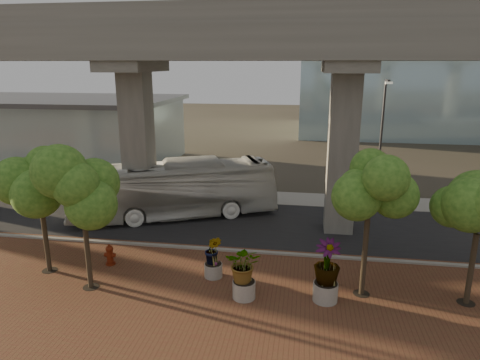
# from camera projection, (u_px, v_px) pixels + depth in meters

# --- Properties ---
(ground) EXTENTS (160.00, 160.00, 0.00)m
(ground) POSITION_uv_depth(u_px,v_px,m) (231.00, 237.00, 24.13)
(ground) COLOR #343126
(ground) RESTS_ON ground
(brick_plaza) EXTENTS (70.00, 13.00, 0.06)m
(brick_plaza) POSITION_uv_depth(u_px,v_px,m) (195.00, 316.00, 16.50)
(brick_plaza) COLOR brown
(brick_plaza) RESTS_ON ground
(asphalt_road) EXTENTS (90.00, 8.00, 0.04)m
(asphalt_road) POSITION_uv_depth(u_px,v_px,m) (237.00, 224.00, 26.03)
(asphalt_road) COLOR black
(asphalt_road) RESTS_ON ground
(curb_strip) EXTENTS (70.00, 0.25, 0.16)m
(curb_strip) POSITION_uv_depth(u_px,v_px,m) (224.00, 250.00, 22.20)
(curb_strip) COLOR gray
(curb_strip) RESTS_ON ground
(far_sidewalk) EXTENTS (90.00, 3.00, 0.06)m
(far_sidewalk) POSITION_uv_depth(u_px,v_px,m) (249.00, 197.00, 31.27)
(far_sidewalk) COLOR gray
(far_sidewalk) RESTS_ON ground
(transit_viaduct) EXTENTS (72.00, 5.60, 12.40)m
(transit_viaduct) POSITION_uv_depth(u_px,v_px,m) (237.00, 103.00, 24.11)
(transit_viaduct) COLOR gray
(transit_viaduct) RESTS_ON ground
(station_pavilion) EXTENTS (23.00, 13.00, 6.30)m
(station_pavilion) POSITION_uv_depth(u_px,v_px,m) (57.00, 130.00, 41.51)
(station_pavilion) COLOR #A2B3BA
(station_pavilion) RESTS_ON ground
(transit_bus) EXTENTS (13.00, 7.64, 3.57)m
(transit_bus) POSITION_uv_depth(u_px,v_px,m) (174.00, 190.00, 26.86)
(transit_bus) COLOR silver
(transit_bus) RESTS_ON ground
(fire_hydrant) EXTENTS (0.52, 0.47, 1.03)m
(fire_hydrant) POSITION_uv_depth(u_px,v_px,m) (110.00, 255.00, 20.58)
(fire_hydrant) COLOR maroon
(fire_hydrant) RESTS_ON ground
(planter_front) EXTENTS (2.12, 2.12, 2.33)m
(planter_front) POSITION_uv_depth(u_px,v_px,m) (244.00, 266.00, 17.40)
(planter_front) COLOR gray
(planter_front) RESTS_ON ground
(planter_right) EXTENTS (2.48, 2.48, 2.65)m
(planter_right) POSITION_uv_depth(u_px,v_px,m) (327.00, 265.00, 17.13)
(planter_right) COLOR #AAA49A
(planter_right) RESTS_ON ground
(planter_left) EXTENTS (1.82, 1.82, 2.01)m
(planter_left) POSITION_uv_depth(u_px,v_px,m) (213.00, 252.00, 19.20)
(planter_left) COLOR #A49F94
(planter_left) RESTS_ON ground
(street_tree_far_west) EXTENTS (3.55, 3.55, 5.83)m
(street_tree_far_west) POSITION_uv_depth(u_px,v_px,m) (39.00, 185.00, 18.98)
(street_tree_far_west) COLOR #3F3324
(street_tree_far_west) RESTS_ON ground
(street_tree_near_west) EXTENTS (3.64, 3.64, 6.02)m
(street_tree_near_west) POSITION_uv_depth(u_px,v_px,m) (81.00, 192.00, 17.45)
(street_tree_near_west) COLOR #3F3324
(street_tree_near_west) RESTS_ON ground
(street_tree_near_east) EXTENTS (3.72, 3.72, 6.45)m
(street_tree_near_east) POSITION_uv_depth(u_px,v_px,m) (370.00, 186.00, 16.81)
(street_tree_near_east) COLOR #3F3324
(street_tree_near_east) RESTS_ON ground
(streetlamp_west) EXTENTS (0.43, 1.26, 8.67)m
(streetlamp_west) POSITION_uv_depth(u_px,v_px,m) (130.00, 128.00, 30.00)
(streetlamp_west) COLOR #2B2B2F
(streetlamp_west) RESTS_ON ground
(streetlamp_east) EXTENTS (0.42, 1.23, 8.47)m
(streetlamp_east) POSITION_uv_depth(u_px,v_px,m) (381.00, 136.00, 27.43)
(streetlamp_east) COLOR #2A2A2F
(streetlamp_east) RESTS_ON ground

